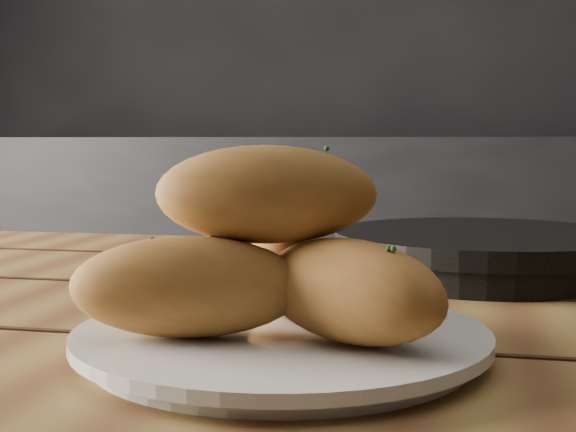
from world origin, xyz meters
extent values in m
cube|color=black|center=(0.00, 1.70, 0.45)|extent=(2.80, 0.60, 0.90)
cube|color=olive|center=(0.09, 0.01, 0.73)|extent=(1.42, 0.98, 0.04)
cylinder|color=silver|center=(-0.03, -0.11, 0.76)|extent=(0.25, 0.25, 0.01)
cylinder|color=silver|center=(-0.03, -0.11, 0.76)|extent=(0.27, 0.27, 0.01)
ellipsoid|color=#A5692D|center=(-0.08, -0.15, 0.80)|extent=(0.16, 0.10, 0.06)
ellipsoid|color=#A5692D|center=(0.02, -0.14, 0.80)|extent=(0.15, 0.14, 0.06)
ellipsoid|color=#A5692D|center=(-0.04, -0.06, 0.80)|extent=(0.09, 0.15, 0.06)
ellipsoid|color=#A5692D|center=(-0.04, -0.12, 0.86)|extent=(0.15, 0.09, 0.06)
cylinder|color=black|center=(0.10, 0.25, 0.77)|extent=(0.30, 0.30, 0.03)
cylinder|color=black|center=(0.10, 0.25, 0.79)|extent=(0.31, 0.31, 0.02)
camera|label=1|loc=(0.08, -0.62, 0.89)|focal=50.00mm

